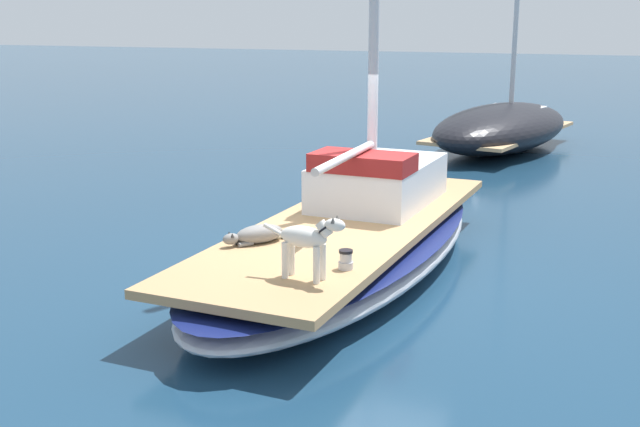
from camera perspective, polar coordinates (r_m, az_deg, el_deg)
name	(u,v)px	position (r m, az deg, el deg)	size (l,w,h in m)	color
ground_plane	(347,270)	(10.54, 1.93, -4.08)	(120.00, 120.00, 0.00)	navy
sailboat_main	(347,246)	(10.44, 1.94, -2.34)	(2.91, 7.36, 0.66)	#B2B7C1
cabin_house	(377,180)	(11.29, 4.11, 2.40)	(1.52, 2.29, 0.84)	silver
dog_white	(308,240)	(8.02, -0.89, -1.88)	(0.94, 0.28, 0.70)	silver
dog_grey	(257,234)	(9.40, -4.55, -1.51)	(0.67, 0.79, 0.22)	gray
deck_winch	(346,260)	(8.44, 1.86, -3.35)	(0.16, 0.16, 0.21)	#B7B7BC
coiled_rope	(274,235)	(9.70, -3.33, -1.51)	(0.32, 0.32, 0.04)	beige
moored_boat_far_astern	(501,127)	(20.16, 12.86, 6.07)	(3.73, 6.28, 5.73)	black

